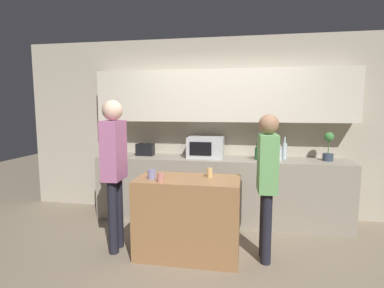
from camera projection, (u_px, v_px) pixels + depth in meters
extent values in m
plane|color=#7F705B|center=(207.00, 269.00, 3.10)|extent=(14.00, 14.00, 0.00)
cube|color=#B2A893|center=(222.00, 127.00, 4.63)|extent=(6.40, 0.08, 2.70)
cube|color=beige|center=(221.00, 96.00, 4.38)|extent=(3.74, 0.32, 0.75)
cube|color=gray|center=(219.00, 189.00, 4.40)|extent=(3.60, 0.62, 0.93)
cube|color=#996B42|center=(188.00, 217.00, 3.34)|extent=(1.13, 0.58, 0.88)
cube|color=#B7BABC|center=(206.00, 147.00, 4.40)|extent=(0.52, 0.38, 0.30)
cube|color=black|center=(200.00, 149.00, 4.21)|extent=(0.31, 0.01, 0.19)
cube|color=black|center=(145.00, 150.00, 4.57)|extent=(0.26, 0.16, 0.18)
cube|color=black|center=(142.00, 143.00, 4.56)|extent=(0.02, 0.11, 0.01)
cube|color=black|center=(148.00, 144.00, 4.55)|extent=(0.02, 0.11, 0.01)
cylinder|color=#333D4C|center=(328.00, 157.00, 4.11)|extent=(0.14, 0.14, 0.10)
cylinder|color=#38662D|center=(328.00, 147.00, 4.09)|extent=(0.01, 0.01, 0.18)
sphere|color=#3D7A38|center=(329.00, 137.00, 4.07)|extent=(0.13, 0.13, 0.13)
cylinder|color=#194723|center=(257.00, 154.00, 4.20)|extent=(0.06, 0.06, 0.17)
cylinder|color=#194723|center=(257.00, 145.00, 4.18)|extent=(0.02, 0.02, 0.07)
cylinder|color=#194723|center=(263.00, 151.00, 4.23)|extent=(0.08, 0.08, 0.23)
cylinder|color=#194723|center=(263.00, 140.00, 4.21)|extent=(0.03, 0.03, 0.09)
cylinder|color=silver|center=(270.00, 154.00, 4.20)|extent=(0.07, 0.07, 0.16)
cylinder|color=silver|center=(270.00, 146.00, 4.19)|extent=(0.02, 0.02, 0.06)
cylinder|color=silver|center=(279.00, 155.00, 4.10)|extent=(0.07, 0.07, 0.17)
cylinder|color=silver|center=(280.00, 147.00, 4.08)|extent=(0.03, 0.03, 0.06)
cylinder|color=silver|center=(284.00, 151.00, 4.25)|extent=(0.07, 0.07, 0.23)
cylinder|color=silver|center=(285.00, 140.00, 4.23)|extent=(0.02, 0.02, 0.09)
cylinder|color=#8382AE|center=(152.00, 174.00, 3.26)|extent=(0.09, 0.09, 0.10)
cylinder|color=tan|center=(210.00, 173.00, 3.33)|extent=(0.06, 0.06, 0.11)
cylinder|color=tan|center=(161.00, 177.00, 3.14)|extent=(0.08, 0.08, 0.09)
cylinder|color=black|center=(266.00, 229.00, 3.16)|extent=(0.11, 0.11, 0.77)
cylinder|color=black|center=(265.00, 223.00, 3.32)|extent=(0.11, 0.11, 0.77)
cube|color=#69A65E|center=(267.00, 163.00, 3.15)|extent=(0.21, 0.35, 0.61)
sphere|color=#9E7051|center=(269.00, 124.00, 3.10)|extent=(0.21, 0.21, 0.21)
cylinder|color=black|center=(118.00, 212.00, 3.54)|extent=(0.11, 0.11, 0.84)
cylinder|color=black|center=(113.00, 217.00, 3.38)|extent=(0.11, 0.11, 0.84)
cube|color=#AE628F|center=(114.00, 150.00, 3.37)|extent=(0.20, 0.35, 0.67)
sphere|color=beige|center=(112.00, 110.00, 3.32)|extent=(0.23, 0.23, 0.23)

